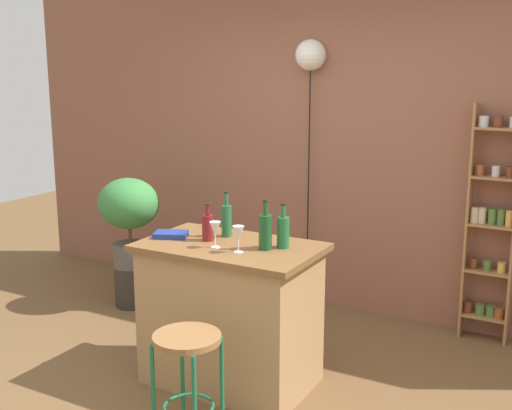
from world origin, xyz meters
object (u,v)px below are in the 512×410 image
Objects in this scene: bottle_olive_oil at (283,231)px; bottle_soda_blue at (208,227)px; bar_stool at (187,361)px; wine_glass_center at (238,234)px; spice_shelf at (491,225)px; plant_stool at (132,286)px; bottle_spirits_clear at (226,220)px; cookbook at (171,235)px; wine_glass_left at (215,229)px; bottle_wine_red at (265,231)px; potted_plant at (129,211)px; pendant_globe_light at (311,58)px.

bottle_soda_blue is at bearing -170.65° from bottle_olive_oil.
bar_stool is 0.81m from wine_glass_center.
spice_shelf is 1.74m from bottle_olive_oil.
bar_stool is 1.75× the size of plant_stool.
bottle_spirits_clear is 1.24× the size of bottle_soda_blue.
cookbook is at bearing -170.09° from bottle_olive_oil.
bottle_spirits_clear is 1.84× the size of wine_glass_left.
spice_shelf is at bearing 54.30° from bottle_wine_red.
bottle_olive_oil is at bearing 47.08° from bottle_wine_red.
bar_stool is 2.00× the size of bottle_wine_red.
potted_plant is 1.67m from wine_glass_left.
bar_stool is 0.85m from wine_glass_left.
bottle_olive_oil is at bearing -20.35° from plant_stool.
bottle_wine_red reaches higher than bottle_soda_blue.
plant_stool is at bearing -164.89° from spice_shelf.
plant_stool is 1.46× the size of bottle_soda_blue.
bottle_olive_oil is (1.79, -0.66, 0.86)m from plant_stool.
bottle_olive_oil is 1.71× the size of wine_glass_left.
pendant_globe_light is at bearing 31.04° from plant_stool.
pendant_globe_light reaches higher than bottle_olive_oil.
potted_plant is at bearing 149.96° from bottle_soda_blue.
bottle_olive_oil is (-1.00, -1.42, 0.15)m from spice_shelf.
bar_stool is at bearing -65.52° from bottle_soda_blue.
wine_glass_center is (-0.19, -0.22, 0.01)m from bottle_olive_oil.
bottle_spirits_clear is at bearing -24.13° from potted_plant.
potted_plant is at bearing 148.76° from wine_glass_left.
bar_stool is at bearing -42.03° from potted_plant.
potted_plant is at bearing 159.65° from bottle_olive_oil.
bar_stool is at bearing -88.74° from wine_glass_center.
bar_stool is 2.54m from spice_shelf.
spice_shelf is 8.47× the size of cookbook.
potted_plant is 2.54× the size of bottle_spirits_clear.
spice_shelf reaches higher than bottle_soda_blue.
spice_shelf reaches higher than bottle_spirits_clear.
bottle_wine_red is at bearing -0.31° from bottle_soda_blue.
potted_plant is at bearing -164.89° from spice_shelf.
bottle_olive_oil reaches higher than bottle_soda_blue.
potted_plant reaches higher than wine_glass_left.
plant_stool is 1.88m from wine_glass_left.
spice_shelf is 2.35m from cookbook.
bottle_soda_blue is (1.29, -0.75, 0.18)m from potted_plant.
bar_stool is 2.79m from pendant_globe_light.
bar_stool is 2.55× the size of bottle_soda_blue.
pendant_globe_light is (-0.30, 1.67, 1.05)m from wine_glass_center.
wine_glass_left is (1.42, -0.86, 0.21)m from potted_plant.
bottle_spirits_clear reaches higher than plant_stool.
potted_plant is 2.46× the size of bottle_wine_red.
bar_stool is 0.28× the size of pendant_globe_light.
bottle_olive_oil reaches higher than bar_stool.
wine_glass_center is (1.60, -0.88, 0.21)m from potted_plant.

